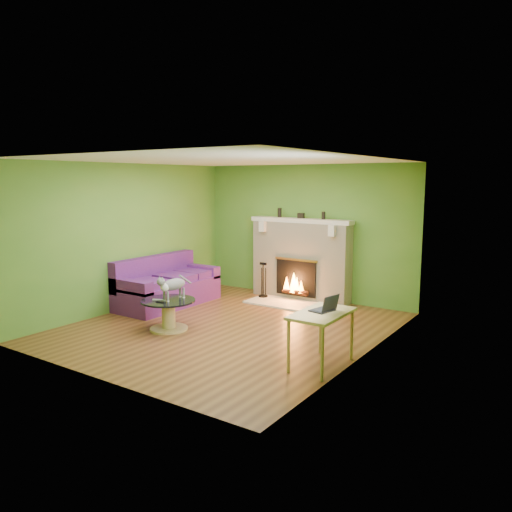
# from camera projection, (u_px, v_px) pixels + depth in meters

# --- Properties ---
(floor) EXTENTS (5.00, 5.00, 0.00)m
(floor) POSITION_uv_depth(u_px,v_px,m) (229.00, 327.00, 7.88)
(floor) COLOR #573118
(floor) RESTS_ON ground
(ceiling) EXTENTS (5.00, 5.00, 0.00)m
(ceiling) POSITION_uv_depth(u_px,v_px,m) (227.00, 160.00, 7.49)
(ceiling) COLOR white
(ceiling) RESTS_ON wall_back
(wall_back) EXTENTS (5.00, 0.00, 5.00)m
(wall_back) POSITION_uv_depth(u_px,v_px,m) (306.00, 232.00, 9.73)
(wall_back) COLOR #468029
(wall_back) RESTS_ON floor
(wall_front) EXTENTS (5.00, 0.00, 5.00)m
(wall_front) POSITION_uv_depth(u_px,v_px,m) (95.00, 270.00, 5.63)
(wall_front) COLOR #468029
(wall_front) RESTS_ON floor
(wall_left) EXTENTS (0.00, 5.00, 5.00)m
(wall_left) POSITION_uv_depth(u_px,v_px,m) (128.00, 237.00, 8.93)
(wall_left) COLOR #468029
(wall_left) RESTS_ON floor
(wall_right) EXTENTS (0.00, 5.00, 5.00)m
(wall_right) POSITION_uv_depth(u_px,v_px,m) (367.00, 259.00, 6.44)
(wall_right) COLOR #468029
(wall_right) RESTS_ON floor
(window_frame) EXTENTS (0.00, 1.20, 1.20)m
(window_frame) POSITION_uv_depth(u_px,v_px,m) (337.00, 247.00, 5.67)
(window_frame) COLOR silver
(window_frame) RESTS_ON wall_right
(window_pane) EXTENTS (0.00, 1.06, 1.06)m
(window_pane) POSITION_uv_depth(u_px,v_px,m) (336.00, 247.00, 5.67)
(window_pane) COLOR white
(window_pane) RESTS_ON wall_right
(fireplace) EXTENTS (2.10, 0.46, 1.58)m
(fireplace) POSITION_uv_depth(u_px,v_px,m) (301.00, 260.00, 9.66)
(fireplace) COLOR beige
(fireplace) RESTS_ON floor
(hearth) EXTENTS (1.50, 0.75, 0.03)m
(hearth) POSITION_uv_depth(u_px,v_px,m) (287.00, 303.00, 9.35)
(hearth) COLOR beige
(hearth) RESTS_ON floor
(mantel) EXTENTS (2.10, 0.28, 0.08)m
(mantel) POSITION_uv_depth(u_px,v_px,m) (301.00, 220.00, 9.53)
(mantel) COLOR beige
(mantel) RESTS_ON fireplace
(sofa) EXTENTS (0.90, 2.00, 0.90)m
(sofa) POSITION_uv_depth(u_px,v_px,m) (166.00, 286.00, 9.28)
(sofa) COLOR #531B67
(sofa) RESTS_ON floor
(coffee_table) EXTENTS (0.84, 0.84, 0.47)m
(coffee_table) POSITION_uv_depth(u_px,v_px,m) (169.00, 312.00, 7.73)
(coffee_table) COLOR tan
(coffee_table) RESTS_ON floor
(desk) EXTENTS (0.54, 0.94, 0.69)m
(desk) POSITION_uv_depth(u_px,v_px,m) (322.00, 319.00, 6.16)
(desk) COLOR tan
(desk) RESTS_ON floor
(cat) EXTENTS (0.30, 0.66, 0.40)m
(cat) POSITION_uv_depth(u_px,v_px,m) (174.00, 287.00, 7.67)
(cat) COLOR slate
(cat) RESTS_ON coffee_table
(remote_silver) EXTENTS (0.17, 0.11, 0.02)m
(remote_silver) POSITION_uv_depth(u_px,v_px,m) (158.00, 300.00, 7.65)
(remote_silver) COLOR gray
(remote_silver) RESTS_ON coffee_table
(remote_black) EXTENTS (0.16, 0.06, 0.02)m
(remote_black) POSITION_uv_depth(u_px,v_px,m) (161.00, 302.00, 7.54)
(remote_black) COLOR black
(remote_black) RESTS_ON coffee_table
(laptop) EXTENTS (0.31, 0.34, 0.22)m
(laptop) POSITION_uv_depth(u_px,v_px,m) (322.00, 302.00, 6.18)
(laptop) COLOR black
(laptop) RESTS_ON desk
(fire_tools) EXTENTS (0.18, 0.18, 0.69)m
(fire_tools) POSITION_uv_depth(u_px,v_px,m) (263.00, 280.00, 9.77)
(fire_tools) COLOR black
(fire_tools) RESTS_ON hearth
(mantel_vase_left) EXTENTS (0.08, 0.08, 0.18)m
(mantel_vase_left) POSITION_uv_depth(u_px,v_px,m) (280.00, 213.00, 9.80)
(mantel_vase_left) COLOR black
(mantel_vase_left) RESTS_ON mantel
(mantel_vase_right) EXTENTS (0.07, 0.07, 0.14)m
(mantel_vase_right) POSITION_uv_depth(u_px,v_px,m) (323.00, 216.00, 9.28)
(mantel_vase_right) COLOR black
(mantel_vase_right) RESTS_ON mantel
(mantel_box) EXTENTS (0.12, 0.08, 0.10)m
(mantel_box) POSITION_uv_depth(u_px,v_px,m) (301.00, 216.00, 9.54)
(mantel_box) COLOR black
(mantel_box) RESTS_ON mantel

